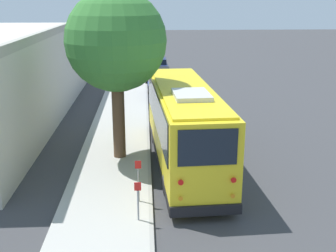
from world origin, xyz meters
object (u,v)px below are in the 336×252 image
Objects in this scene: parked_sedan_navy at (158,65)px; sign_post_near at (138,201)px; parked_sedan_blue at (161,90)px; sign_post_far at (138,181)px; street_tree at (116,34)px; shuttle_bus at (184,122)px; parked_sedan_black at (161,76)px.

parked_sedan_navy is 3.37× the size of sign_post_near.
sign_post_far reaches higher than parked_sedan_blue.
street_tree is 5.21× the size of sign_post_far.
parked_sedan_black is at bearing -2.02° from shuttle_bus.
sign_post_far is at bearing -179.25° from parked_sedan_black.
parked_sedan_navy is 28.35m from sign_post_far.
street_tree is 6.01× the size of sign_post_near.
sign_post_near is at bearing -179.02° from parked_sedan_black.
shuttle_bus is 4.31m from sign_post_far.
street_tree reaches higher than parked_sedan_navy.
parked_sedan_blue is 1.00× the size of parked_sedan_black.
street_tree is (-11.96, 2.39, 4.97)m from parked_sedan_blue.
street_tree reaches higher than sign_post_far.
shuttle_bus is at bearing -174.15° from parked_sedan_black.
shuttle_bus is 24.63m from parked_sedan_navy.
sign_post_near is at bearing 180.00° from sign_post_far.
parked_sedan_navy is (5.99, -0.00, -0.00)m from parked_sedan_black.
parked_sedan_blue is at bearing 179.02° from parked_sedan_navy.
street_tree is (-23.70, 2.56, 4.99)m from parked_sedan_navy.
street_tree is at bearing 11.14° from sign_post_far.
parked_sedan_blue is 0.98× the size of parked_sedan_navy.
sign_post_near is 1.32m from sign_post_far.
sign_post_far reaches higher than sign_post_near.
parked_sedan_black is 0.55× the size of street_tree.
parked_sedan_blue is at bearing -0.88° from shuttle_bus.
parked_sedan_blue is at bearing -11.28° from street_tree.
street_tree is at bearing 8.70° from sign_post_near.
parked_sedan_navy is 0.56× the size of street_tree.
sign_post_far is (-16.57, 1.48, 0.32)m from parked_sedan_blue.
sign_post_far is at bearing 176.52° from parked_sedan_navy.
shuttle_bus is 2.40× the size of parked_sedan_blue.
sign_post_near is (-17.89, 1.48, 0.22)m from parked_sedan_blue.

